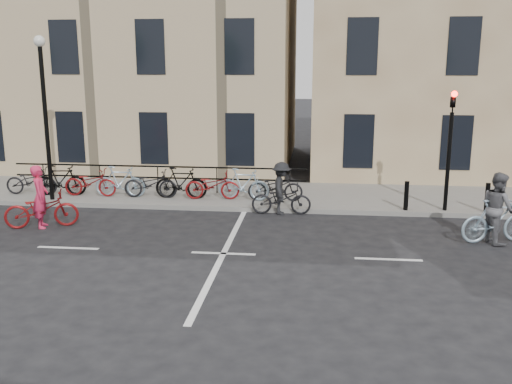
# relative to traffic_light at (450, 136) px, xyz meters

# --- Properties ---
(ground) EXTENTS (120.00, 120.00, 0.00)m
(ground) POSITION_rel_traffic_light_xyz_m (-6.20, -4.34, -2.45)
(ground) COLOR black
(ground) RESTS_ON ground
(sidewalk) EXTENTS (46.00, 4.00, 0.15)m
(sidewalk) POSITION_rel_traffic_light_xyz_m (-10.20, 1.66, -2.38)
(sidewalk) COLOR slate
(sidewalk) RESTS_ON ground
(building_east) EXTENTS (14.00, 10.00, 12.00)m
(building_east) POSITION_rel_traffic_light_xyz_m (2.80, 8.66, 3.70)
(building_east) COLOR tan
(building_east) RESTS_ON sidewalk
(building_west) EXTENTS (20.00, 10.00, 10.00)m
(building_west) POSITION_rel_traffic_light_xyz_m (-15.20, 8.66, 2.70)
(building_west) COLOR tan
(building_west) RESTS_ON sidewalk
(traffic_light) EXTENTS (0.18, 0.30, 3.90)m
(traffic_light) POSITION_rel_traffic_light_xyz_m (0.00, 0.00, 0.00)
(traffic_light) COLOR black
(traffic_light) RESTS_ON sidewalk
(lamp_post) EXTENTS (0.36, 0.36, 5.28)m
(lamp_post) POSITION_rel_traffic_light_xyz_m (-12.70, 0.06, 1.04)
(lamp_post) COLOR black
(lamp_post) RESTS_ON sidewalk
(bollard_east) EXTENTS (0.14, 0.14, 0.90)m
(bollard_east) POSITION_rel_traffic_light_xyz_m (-1.20, -0.09, -1.85)
(bollard_east) COLOR black
(bollard_east) RESTS_ON sidewalk
(bollard_west) EXTENTS (0.14, 0.14, 0.90)m
(bollard_west) POSITION_rel_traffic_light_xyz_m (1.20, -0.09, -1.85)
(bollard_west) COLOR black
(bollard_west) RESTS_ON sidewalk
(parked_bikes) EXTENTS (10.40, 1.23, 1.05)m
(parked_bikes) POSITION_rel_traffic_light_xyz_m (-9.50, 0.70, -1.81)
(parked_bikes) COLOR black
(parked_bikes) RESTS_ON sidewalk
(cyclist_pink) EXTENTS (2.14, 1.34, 1.80)m
(cyclist_pink) POSITION_rel_traffic_light_xyz_m (-11.72, -2.62, -1.83)
(cyclist_pink) COLOR maroon
(cyclist_pink) RESTS_ON ground
(cyclist_grey) EXTENTS (2.01, 1.06, 1.87)m
(cyclist_grey) POSITION_rel_traffic_light_xyz_m (0.72, -2.68, -1.70)
(cyclist_grey) COLOR #90ABBD
(cyclist_grey) RESTS_ON ground
(cyclist_dark) EXTENTS (1.86, 1.08, 1.63)m
(cyclist_dark) POSITION_rel_traffic_light_xyz_m (-5.03, -0.44, -1.81)
(cyclist_dark) COLOR black
(cyclist_dark) RESTS_ON ground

